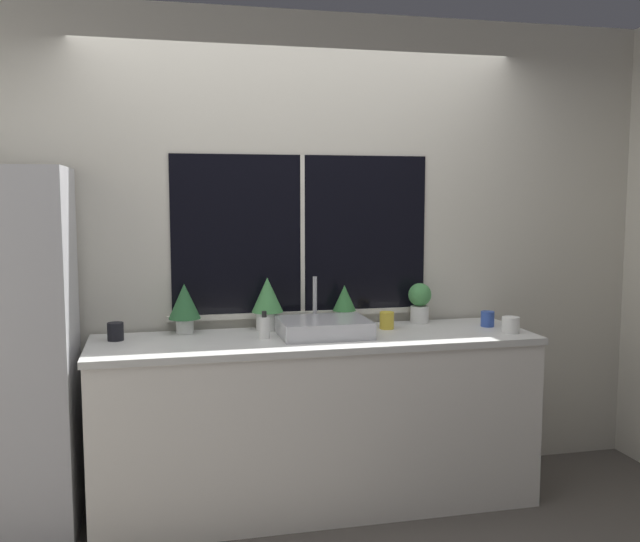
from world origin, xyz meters
The scene contains 15 objects.
ground_plane centered at (0.00, 0.00, 0.00)m, with size 14.00×14.00×0.00m, color #4C4742.
wall_back centered at (0.00, 0.70, 1.35)m, with size 8.00×0.09×2.70m.
wall_right centered at (2.14, 1.50, 1.35)m, with size 0.06×7.00×2.70m.
counter centered at (0.00, 0.32, 0.46)m, with size 2.36×0.66×0.93m.
refrigerator centered at (-1.55, 0.33, 0.91)m, with size 0.64×0.64×1.81m.
sink centered at (0.04, 0.33, 0.97)m, with size 0.47×0.42×0.29m.
potted_plant_far_left centered at (-0.68, 0.56, 1.09)m, with size 0.17×0.17×0.27m.
potted_plant_center_left centered at (-0.22, 0.56, 1.09)m, with size 0.18×0.18×0.29m.
potted_plant_center_right centered at (0.22, 0.56, 1.06)m, with size 0.13×0.13×0.24m.
potted_plant_far_right centered at (0.68, 0.56, 1.06)m, with size 0.14×0.14×0.24m.
soap_bottle centered at (-0.28, 0.33, 0.99)m, with size 0.06×0.06×0.15m.
mug_blue centered at (1.02, 0.37, 0.97)m, with size 0.08×0.08×0.09m.
mug_white centered at (1.06, 0.17, 0.97)m, with size 0.10×0.10×0.09m.
mug_yellow centered at (0.44, 0.44, 0.98)m, with size 0.08×0.08×0.10m.
mug_black centered at (-1.03, 0.45, 0.97)m, with size 0.08×0.08×0.09m.
Camera 1 is at (-0.83, -3.32, 1.69)m, focal length 40.00 mm.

